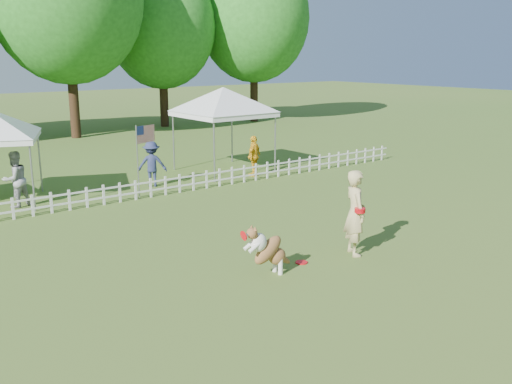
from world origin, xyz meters
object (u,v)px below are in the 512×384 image
canopy_tent_right (224,131)px  handler (355,213)px  dog (269,250)px  spectator_c (254,156)px  frisbee_on_turf (301,262)px  spectator_b (152,164)px  spectator_a (15,179)px  flag_pole (138,162)px

canopy_tent_right → handler: bearing=-108.4°
dog → spectator_c: 9.52m
frisbee_on_turf → canopy_tent_right: 10.03m
handler → canopy_tent_right: 9.74m
dog → spectator_b: size_ratio=0.71×
dog → spectator_c: spectator_c is taller
dog → canopy_tent_right: canopy_tent_right is taller
canopy_tent_right → spectator_a: size_ratio=1.89×
spectator_c → flag_pole: bearing=-21.2°
frisbee_on_turf → spectator_b: size_ratio=0.17×
handler → spectator_a: (-4.77, 8.57, -0.13)m
spectator_a → spectator_b: (4.29, 0.04, -0.06)m
handler → spectator_a: 9.81m
handler → frisbee_on_turf: size_ratio=7.24×
spectator_c → spectator_b: bearing=-37.1°
flag_pole → dog: bearing=-117.2°
handler → spectator_c: (3.21, 7.93, -0.21)m
handler → spectator_b: bearing=27.5°
spectator_b → spectator_c: size_ratio=1.03×
handler → spectator_c: handler is taller
frisbee_on_turf → spectator_c: bearing=59.7°
handler → dog: size_ratio=1.76×
frisbee_on_turf → spectator_a: (-3.50, 8.29, 0.79)m
spectator_a → spectator_b: bearing=158.6°
canopy_tent_right → flag_pole: bearing=-158.5°
frisbee_on_turf → spectator_c: (4.48, 7.66, 0.71)m
frisbee_on_turf → spectator_b: bearing=84.6°
frisbee_on_turf → spectator_a: bearing=112.9°
spectator_b → canopy_tent_right: bearing=-142.8°
spectator_a → frisbee_on_turf: bearing=91.0°
spectator_a → handler: bearing=97.2°
dog → handler: bearing=-1.3°
handler → dog: (-2.25, 0.14, -0.40)m
dog → flag_pole: 7.38m
spectator_a → dog: bearing=84.8°
spectator_a → spectator_c: size_ratio=1.11×
canopy_tent_right → spectator_b: 3.47m
flag_pole → handler: bearing=-100.0°
spectator_a → spectator_b: 4.29m
handler → dog: 2.29m
frisbee_on_turf → canopy_tent_right: canopy_tent_right is taller
spectator_a → flag_pole: bearing=139.5°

